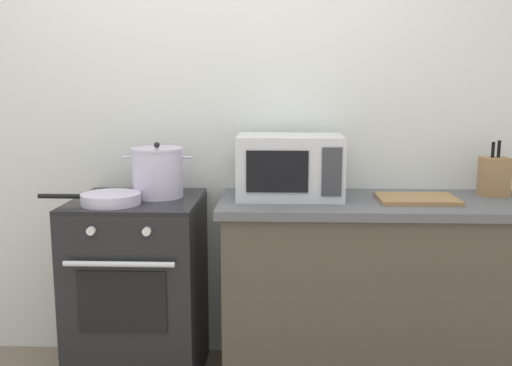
% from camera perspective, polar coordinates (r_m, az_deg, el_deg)
% --- Properties ---
extents(back_wall, '(4.40, 0.10, 2.50)m').
position_cam_1_polar(back_wall, '(3.00, 1.76, 5.87)').
color(back_wall, silver).
rests_on(back_wall, ground_plane).
extents(lower_cabinet_right, '(1.64, 0.56, 0.88)m').
position_cam_1_polar(lower_cabinet_right, '(2.88, 13.84, -11.06)').
color(lower_cabinet_right, '#4C4238').
rests_on(lower_cabinet_right, ground_plane).
extents(countertop_right, '(1.70, 0.60, 0.04)m').
position_cam_1_polar(countertop_right, '(2.76, 14.22, -2.07)').
color(countertop_right, '#59595E').
rests_on(countertop_right, lower_cabinet_right).
extents(stove, '(0.60, 0.64, 0.92)m').
position_cam_1_polar(stove, '(2.88, -11.67, -10.58)').
color(stove, black).
rests_on(stove, ground_plane).
extents(stock_pot, '(0.33, 0.25, 0.27)m').
position_cam_1_polar(stock_pot, '(2.77, -9.89, 1.06)').
color(stock_pot, silver).
rests_on(stock_pot, stove).
extents(frying_pan, '(0.47, 0.27, 0.05)m').
position_cam_1_polar(frying_pan, '(2.65, -14.55, -1.54)').
color(frying_pan, silver).
rests_on(frying_pan, stove).
extents(microwave, '(0.50, 0.37, 0.30)m').
position_cam_1_polar(microwave, '(2.73, 3.43, 1.70)').
color(microwave, silver).
rests_on(microwave, countertop_right).
extents(cutting_board, '(0.36, 0.26, 0.02)m').
position_cam_1_polar(cutting_board, '(2.75, 15.90, -1.54)').
color(cutting_board, '#997047').
rests_on(cutting_board, countertop_right).
extents(knife_block, '(0.13, 0.10, 0.27)m').
position_cam_1_polar(knife_block, '(2.99, 22.88, 0.62)').
color(knife_block, '#997047').
rests_on(knife_block, countertop_right).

